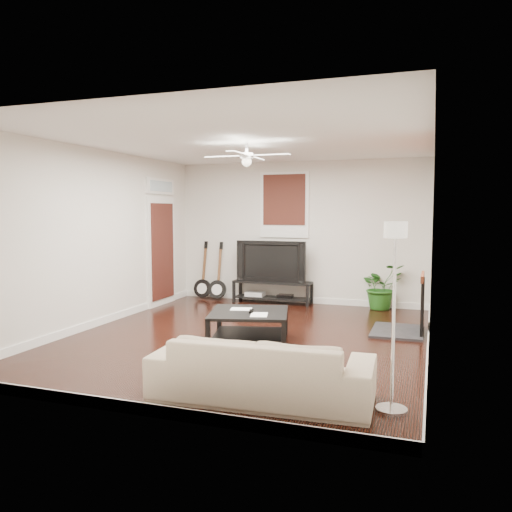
# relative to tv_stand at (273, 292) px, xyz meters

# --- Properties ---
(room) EXTENTS (5.01, 6.01, 2.81)m
(room) POSITION_rel_tv_stand_xyz_m (0.48, -2.78, 1.18)
(room) COLOR black
(room) RESTS_ON ground
(brick_accent) EXTENTS (0.02, 2.20, 2.80)m
(brick_accent) POSITION_rel_tv_stand_xyz_m (2.97, -1.78, 1.18)
(brick_accent) COLOR #9D5032
(brick_accent) RESTS_ON floor
(fireplace) EXTENTS (0.80, 1.10, 0.92)m
(fireplace) POSITION_rel_tv_stand_xyz_m (2.68, -1.78, 0.24)
(fireplace) COLOR black
(fireplace) RESTS_ON floor
(window_back) EXTENTS (1.00, 0.06, 1.30)m
(window_back) POSITION_rel_tv_stand_xyz_m (0.18, 0.19, 1.73)
(window_back) COLOR #3F1A11
(window_back) RESTS_ON wall_back
(door_left) EXTENTS (0.08, 1.00, 2.50)m
(door_left) POSITION_rel_tv_stand_xyz_m (-1.98, -0.88, 1.03)
(door_left) COLOR white
(door_left) RESTS_ON wall_left
(tv_stand) EXTENTS (1.57, 0.42, 0.44)m
(tv_stand) POSITION_rel_tv_stand_xyz_m (0.00, 0.00, 0.00)
(tv_stand) COLOR black
(tv_stand) RESTS_ON floor
(tv) EXTENTS (1.40, 0.18, 0.81)m
(tv) POSITION_rel_tv_stand_xyz_m (0.00, 0.02, 0.62)
(tv) COLOR black
(tv) RESTS_ON tv_stand
(coffee_table) EXTENTS (1.28, 1.28, 0.44)m
(coffee_table) POSITION_rel_tv_stand_xyz_m (0.61, -3.06, 0.00)
(coffee_table) COLOR black
(coffee_table) RESTS_ON floor
(sofa) EXTENTS (2.17, 0.94, 0.62)m
(sofa) POSITION_rel_tv_stand_xyz_m (1.46, -5.04, 0.09)
(sofa) COLOR #BCAC8D
(sofa) RESTS_ON floor
(floor_lamp) EXTENTS (0.30, 0.30, 1.74)m
(floor_lamp) POSITION_rel_tv_stand_xyz_m (2.68, -4.94, 0.65)
(floor_lamp) COLOR silver
(floor_lamp) RESTS_ON floor
(potted_plant) EXTENTS (1.02, 1.00, 0.85)m
(potted_plant) POSITION_rel_tv_stand_xyz_m (2.11, 0.04, 0.21)
(potted_plant) COLOR #205B1A
(potted_plant) RESTS_ON floor
(guitar_left) EXTENTS (0.38, 0.27, 1.22)m
(guitar_left) POSITION_rel_tv_stand_xyz_m (-1.52, -0.03, 0.39)
(guitar_left) COLOR black
(guitar_left) RESTS_ON floor
(guitar_right) EXTENTS (0.40, 0.30, 1.22)m
(guitar_right) POSITION_rel_tv_stand_xyz_m (-1.17, -0.06, 0.39)
(guitar_right) COLOR black
(guitar_right) RESTS_ON floor
(ceiling_fan) EXTENTS (1.24, 1.24, 0.32)m
(ceiling_fan) POSITION_rel_tv_stand_xyz_m (0.48, -2.78, 2.38)
(ceiling_fan) COLOR white
(ceiling_fan) RESTS_ON ceiling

